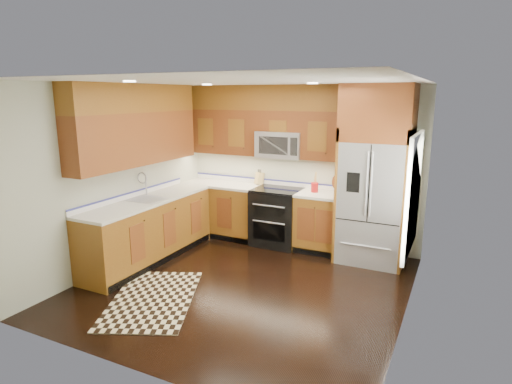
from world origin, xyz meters
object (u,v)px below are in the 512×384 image
at_px(range, 277,217).
at_px(refrigerator, 375,175).
at_px(rug, 153,299).
at_px(knife_block, 259,178).
at_px(utensil_crock, 315,185).

distance_m(range, refrigerator, 1.76).
relative_size(refrigerator, rug, 1.63).
xyz_separation_m(range, rug, (-0.57, -2.50, -0.46)).
relative_size(refrigerator, knife_block, 10.03).
distance_m(refrigerator, knife_block, 2.03).
distance_m(refrigerator, rug, 3.50).
height_order(refrigerator, rug, refrigerator).
distance_m(rug, knife_block, 2.94).
bearing_deg(utensil_crock, rug, -114.73).
distance_m(rug, utensil_crock, 3.02).
bearing_deg(range, refrigerator, -1.40).
bearing_deg(knife_block, rug, -92.71).
relative_size(range, knife_block, 3.64).
bearing_deg(utensil_crock, refrigerator, -6.57).
distance_m(range, utensil_crock, 0.85).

